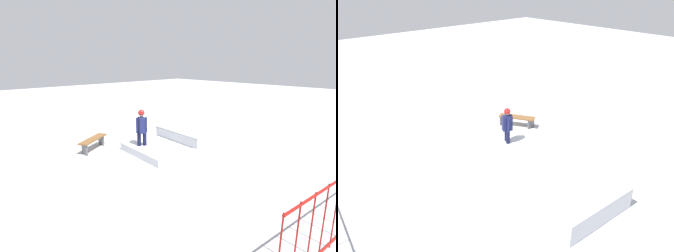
% 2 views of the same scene
% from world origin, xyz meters
% --- Properties ---
extents(ground_plane, '(60.00, 60.00, 0.00)m').
position_xyz_m(ground_plane, '(0.00, 0.00, 0.00)').
color(ground_plane, '#B7BABF').
extents(skate_ramp, '(5.62, 3.10, 0.74)m').
position_xyz_m(skate_ramp, '(-0.50, -0.04, 0.32)').
color(skate_ramp, silver).
rests_on(skate_ramp, ground).
extents(skater, '(0.40, 0.44, 1.73)m').
position_xyz_m(skater, '(2.09, -0.72, 1.01)').
color(skater, black).
rests_on(skater, ground).
extents(skateboard, '(0.58, 0.79, 0.09)m').
position_xyz_m(skateboard, '(1.84, -0.50, 0.08)').
color(skateboard, '#3F2D1E').
rests_on(skateboard, ground).
extents(park_bench, '(1.57, 1.17, 0.48)m').
position_xyz_m(park_bench, '(3.28, -2.39, 0.36)').
color(park_bench, brown).
rests_on(park_bench, ground).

